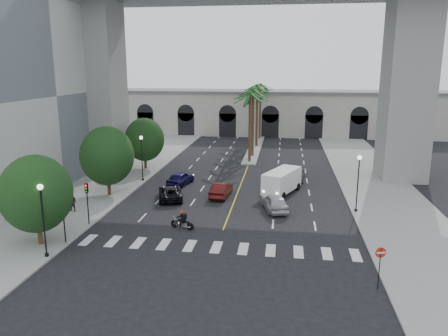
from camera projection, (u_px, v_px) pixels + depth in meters
ground at (219, 239)px, 33.68m from camera, size 140.00×140.00×0.00m
sidewalk_left at (110, 182)px, 50.16m from camera, size 8.00×100.00×0.15m
sidewalk_right at (381, 192)px, 46.09m from camera, size 8.00×100.00×0.15m
median at (255, 149)px, 70.30m from camera, size 2.00×24.00×0.20m
pier_building at (261, 112)px, 85.75m from camera, size 71.00×10.50×8.50m
bridge at (277, 18)px, 50.22m from camera, size 75.00×13.00×26.00m
palm_a at (250, 96)px, 58.61m from camera, size 3.20×3.20×10.30m
palm_b at (253, 93)px, 62.39m from camera, size 3.20×3.20×10.60m
palm_c at (253, 94)px, 66.40m from camera, size 3.20×3.20×10.10m
palm_d at (257, 88)px, 70.04m from camera, size 3.20×3.20×10.90m
palm_e at (257, 90)px, 74.03m from camera, size 3.20×3.20×10.40m
palm_f at (260, 87)px, 77.79m from camera, size 3.20×3.20×10.70m
street_tree_near at (36, 194)px, 31.63m from camera, size 5.20×5.20×6.89m
street_tree_mid at (107, 156)px, 44.13m from camera, size 5.44×5.44×7.21m
street_tree_far at (145, 140)px, 55.77m from camera, size 5.04×5.04×6.68m
lamp_post_left_near at (43, 214)px, 29.67m from camera, size 0.40×0.40×5.35m
lamp_post_left_far at (142, 154)px, 49.92m from camera, size 0.40×0.40×5.35m
lamp_post_right at (358, 179)px, 39.12m from camera, size 0.40×0.40×5.35m
traffic_signal_near at (63, 212)px, 32.23m from camera, size 0.25×0.18×3.65m
traffic_signal_far at (87, 197)px, 36.09m from camera, size 0.25×0.18×3.65m
motorcycle_rider at (183, 221)px, 35.71m from camera, size 2.08×0.86×1.56m
car_a at (275, 202)px, 40.33m from camera, size 3.05×4.96×1.58m
car_b at (221, 190)px, 44.57m from camera, size 1.95×4.64×1.49m
car_c at (170, 193)px, 43.73m from camera, size 3.57×5.37×1.37m
car_d at (295, 173)px, 51.53m from camera, size 2.66×5.69×1.61m
car_e at (180, 178)px, 49.12m from camera, size 2.65×4.74×1.52m
cargo_van at (282, 181)px, 45.69m from camera, size 4.19×6.13×2.45m
pedestrian_a at (39, 207)px, 38.39m from camera, size 0.62×0.44×1.59m
pedestrian_b at (72, 202)px, 39.50m from camera, size 0.89×0.72×1.75m
do_not_enter_sign at (380, 259)px, 25.73m from camera, size 0.65×0.18×2.69m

